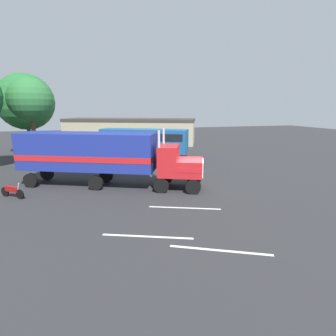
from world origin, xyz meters
name	(u,v)px	position (x,y,z in m)	size (l,w,h in m)	color
ground_plane	(191,189)	(0.00, 0.00, 0.00)	(120.00, 120.00, 0.00)	#2D2D30
lane_stripe_near	(185,208)	(-1.74, -3.50, 0.01)	(4.40, 0.16, 0.01)	silver
lane_stripe_mid	(147,237)	(-4.68, -6.50, 0.01)	(4.40, 0.16, 0.01)	silver
lane_stripe_far	(220,250)	(-1.90, -8.59, 0.01)	(4.40, 0.16, 0.01)	silver
semi_truck	(101,154)	(-6.38, 2.72, 2.52)	(13.97, 7.97, 4.50)	red
person_bystander	(107,166)	(-5.83, 5.76, 0.89)	(0.34, 0.45, 1.63)	#2D3347
parked_bus	(144,140)	(-0.75, 14.91, 2.07)	(10.89, 7.48, 3.40)	#1E5999
motorcycle	(12,191)	(-12.43, 1.54, 0.48)	(1.72, 1.38, 1.12)	black
tree_left	(26,102)	(-14.96, 20.43, 6.74)	(7.08, 7.08, 10.29)	brown
tree_center	(30,100)	(-12.95, 13.12, 6.80)	(4.46, 4.46, 9.08)	brown
building_backdrop	(130,130)	(-0.75, 27.60, 2.32)	(22.53, 14.29, 4.24)	#B7AD8C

